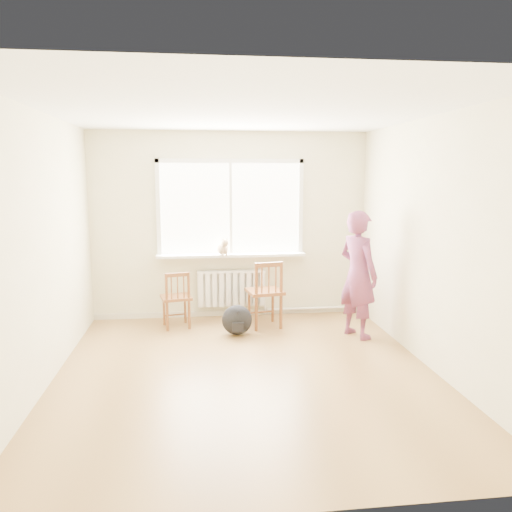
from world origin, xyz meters
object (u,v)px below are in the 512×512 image
object	(u,v)px
cat	(223,248)
backpack	(237,320)
person	(358,274)
chair_right	(266,294)
chair_left	(177,300)

from	to	relation	value
cat	backpack	world-z (taller)	cat
person	cat	xyz separation A→B (m)	(-1.67, 0.99, 0.23)
person	cat	distance (m)	1.96
person	backpack	size ratio (longest dim) A/B	4.13
chair_right	backpack	distance (m)	0.57
chair_right	cat	bearing A→B (deg)	-49.98
chair_left	person	distance (m)	2.46
cat	backpack	bearing A→B (deg)	-93.50
backpack	person	bearing A→B (deg)	-9.12
chair_left	cat	xyz separation A→B (m)	(0.66, 0.35, 0.66)
chair_left	chair_right	xyz separation A→B (m)	(1.22, -0.12, 0.07)
person	chair_left	bearing A→B (deg)	47.55
cat	person	bearing A→B (deg)	-44.29
cat	backpack	distance (m)	1.14
chair_right	backpack	size ratio (longest dim) A/B	2.35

